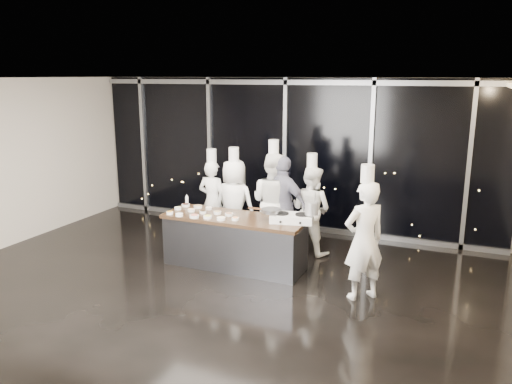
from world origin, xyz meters
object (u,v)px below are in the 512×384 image
at_px(chef_center, 273,202).
at_px(chef_right, 311,209).
at_px(chef_left, 234,203).
at_px(chef_side, 364,239).
at_px(chef_far_left, 213,200).
at_px(stove, 292,218).
at_px(demo_counter, 235,241).
at_px(guest, 283,205).
at_px(frying_pan, 271,210).
at_px(stock_pot, 311,208).

height_order(chef_center, chef_right, chef_center).
distance_m(chef_left, chef_side, 3.03).
relative_size(chef_far_left, chef_center, 0.89).
relative_size(stove, chef_side, 0.38).
height_order(demo_counter, chef_left, chef_left).
relative_size(chef_left, chef_right, 1.03).
distance_m(guest, chef_right, 0.52).
bearing_deg(chef_side, frying_pan, -57.82).
relative_size(chef_left, chef_side, 0.96).
height_order(demo_counter, frying_pan, frying_pan).
xyz_separation_m(stock_pot, guest, (-0.80, 0.86, -0.24)).
height_order(stove, chef_left, chef_left).
height_order(stove, stock_pot, stock_pot).
distance_m(guest, chef_side, 2.25).
bearing_deg(guest, stove, 135.61).
relative_size(guest, chef_side, 0.90).
height_order(demo_counter, chef_right, chef_right).
distance_m(stove, chef_right, 1.10).
distance_m(chef_center, chef_side, 2.45).
bearing_deg(chef_center, guest, -177.54).
height_order(stock_pot, guest, guest).
xyz_separation_m(chef_right, chef_side, (1.29, -1.57, 0.08)).
relative_size(demo_counter, chef_far_left, 1.32).
bearing_deg(stock_pot, chef_far_left, 158.46).
bearing_deg(chef_far_left, guest, -179.99).
xyz_separation_m(stove, chef_right, (-0.01, 1.09, -0.13)).
distance_m(frying_pan, chef_far_left, 1.94).
height_order(frying_pan, chef_center, chef_center).
distance_m(stove, frying_pan, 0.37).
bearing_deg(chef_side, chef_far_left, -67.21).
bearing_deg(chef_left, chef_center, -166.56).
bearing_deg(stock_pot, stove, -170.85).
relative_size(demo_counter, chef_left, 1.27).
xyz_separation_m(demo_counter, chef_side, (2.28, -0.39, 0.46)).
bearing_deg(frying_pan, stock_pot, -2.47).
relative_size(chef_far_left, chef_side, 0.92).
xyz_separation_m(frying_pan, chef_center, (-0.35, 1.02, -0.12)).
relative_size(demo_counter, stock_pot, 11.48).
bearing_deg(demo_counter, chef_far_left, 133.17).
bearing_deg(chef_left, stove, 153.79).
bearing_deg(frying_pan, guest, 85.77).
height_order(demo_counter, chef_center, chef_center).
xyz_separation_m(stove, stock_pot, (0.31, 0.05, 0.18)).
xyz_separation_m(chef_center, chef_right, (0.70, 0.13, -0.11)).
xyz_separation_m(demo_counter, guest, (0.51, 1.00, 0.46)).
xyz_separation_m(stove, chef_center, (-0.70, 0.96, -0.02)).
bearing_deg(chef_side, demo_counter, -53.15).
relative_size(chef_center, chef_right, 1.12).
bearing_deg(chef_center, demo_counter, 89.26).
bearing_deg(chef_center, chef_far_left, 15.20).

